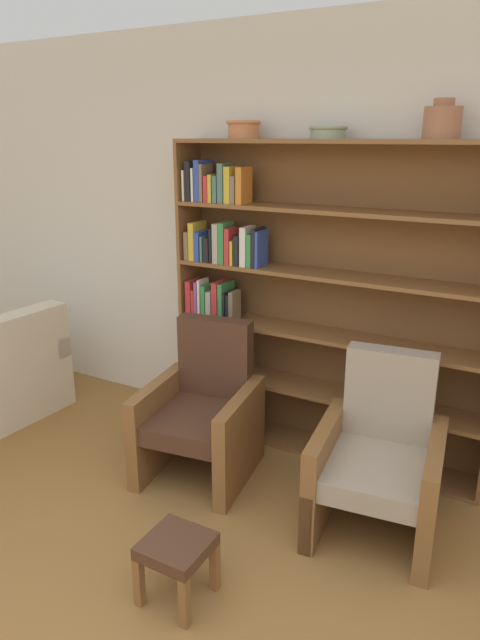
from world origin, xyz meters
TOP-DOWN VIEW (x-y plane):
  - wall_back at (0.00, 2.71)m, footprint 12.00×0.06m
  - bookshelf at (-0.35, 2.54)m, footprint 2.08×0.30m
  - bowl_cream at (-0.74, 2.52)m, footprint 0.22×0.22m
  - bowl_olive at (-0.19, 2.52)m, footprint 0.23×0.23m
  - vase_tall at (0.45, 2.52)m, footprint 0.20×0.20m
  - armchair_leather at (-0.71, 1.93)m, footprint 0.73×0.77m
  - armchair_cushioned at (0.41, 1.93)m, footprint 0.72×0.75m
  - footstool at (-0.23, 0.96)m, footprint 0.29×0.29m

SIDE VIEW (x-z plane):
  - footstool at x=-0.23m, z-range 0.09..0.40m
  - armchair_leather at x=-0.71m, z-range -0.08..0.87m
  - armchair_cushioned at x=0.41m, z-range -0.08..0.87m
  - bookshelf at x=-0.35m, z-range 0.00..2.03m
  - wall_back at x=0.00m, z-range 0.00..2.75m
  - bowl_olive at x=-0.19m, z-range 2.03..2.11m
  - bowl_cream at x=-0.74m, z-range 2.04..2.14m
  - vase_tall at x=0.45m, z-range 2.01..2.22m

